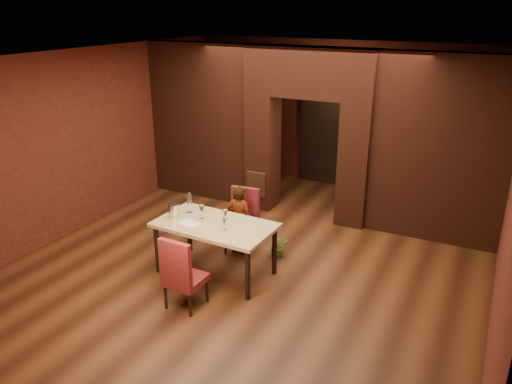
# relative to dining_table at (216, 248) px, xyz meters

# --- Properties ---
(floor) EXTENTS (8.00, 8.00, 0.00)m
(floor) POSITION_rel_dining_table_xyz_m (0.36, 0.81, -0.42)
(floor) COLOR #4D2713
(floor) RESTS_ON ground
(ceiling) EXTENTS (7.00, 8.00, 0.04)m
(ceiling) POSITION_rel_dining_table_xyz_m (0.36, 0.81, 2.78)
(ceiling) COLOR silver
(ceiling) RESTS_ON ground
(wall_back) EXTENTS (7.00, 0.04, 3.20)m
(wall_back) POSITION_rel_dining_table_xyz_m (0.36, 4.81, 1.18)
(wall_back) COLOR maroon
(wall_back) RESTS_ON ground
(wall_front) EXTENTS (7.00, 0.04, 3.20)m
(wall_front) POSITION_rel_dining_table_xyz_m (0.36, -3.19, 1.18)
(wall_front) COLOR maroon
(wall_front) RESTS_ON ground
(wall_left) EXTENTS (0.04, 8.00, 3.20)m
(wall_left) POSITION_rel_dining_table_xyz_m (-3.14, 0.81, 1.18)
(wall_left) COLOR maroon
(wall_left) RESTS_ON ground
(wall_right) EXTENTS (0.04, 8.00, 3.20)m
(wall_right) POSITION_rel_dining_table_xyz_m (3.86, 0.81, 1.18)
(wall_right) COLOR maroon
(wall_right) RESTS_ON ground
(pillar_left) EXTENTS (0.55, 0.55, 2.30)m
(pillar_left) POSITION_rel_dining_table_xyz_m (-0.59, 2.81, 0.73)
(pillar_left) COLOR maroon
(pillar_left) RESTS_ON ground
(pillar_right) EXTENTS (0.55, 0.55, 2.30)m
(pillar_right) POSITION_rel_dining_table_xyz_m (1.31, 2.81, 0.73)
(pillar_right) COLOR maroon
(pillar_right) RESTS_ON ground
(lintel) EXTENTS (2.45, 0.55, 0.90)m
(lintel) POSITION_rel_dining_table_xyz_m (0.36, 2.81, 2.33)
(lintel) COLOR maroon
(lintel) RESTS_ON ground
(wing_wall_left) EXTENTS (2.28, 0.35, 3.20)m
(wing_wall_left) POSITION_rel_dining_table_xyz_m (-2.00, 2.81, 1.18)
(wing_wall_left) COLOR maroon
(wing_wall_left) RESTS_ON ground
(wing_wall_right) EXTENTS (2.28, 0.35, 3.20)m
(wing_wall_right) POSITION_rel_dining_table_xyz_m (2.73, 2.81, 1.18)
(wing_wall_right) COLOR maroon
(wing_wall_right) RESTS_ON ground
(vent_panel) EXTENTS (0.40, 0.03, 0.50)m
(vent_panel) POSITION_rel_dining_table_xyz_m (-0.59, 2.52, 0.13)
(vent_panel) COLOR brown
(vent_panel) RESTS_ON ground
(rear_door) EXTENTS (0.90, 0.08, 2.10)m
(rear_door) POSITION_rel_dining_table_xyz_m (-0.04, 4.75, 0.63)
(rear_door) COLOR black
(rear_door) RESTS_ON ground
(rear_door_frame) EXTENTS (1.02, 0.04, 2.22)m
(rear_door_frame) POSITION_rel_dining_table_xyz_m (-0.04, 4.71, 0.63)
(rear_door_frame) COLOR black
(rear_door_frame) RESTS_ON ground
(dining_table) EXTENTS (1.81, 1.07, 0.83)m
(dining_table) POSITION_rel_dining_table_xyz_m (0.00, 0.00, 0.00)
(dining_table) COLOR tan
(dining_table) RESTS_ON ground
(chair_far) EXTENTS (0.54, 0.54, 1.07)m
(chair_far) POSITION_rel_dining_table_xyz_m (-0.00, 0.82, 0.12)
(chair_far) COLOR maroon
(chair_far) RESTS_ON ground
(chair_near) EXTENTS (0.50, 0.50, 1.06)m
(chair_near) POSITION_rel_dining_table_xyz_m (0.10, -0.95, 0.11)
(chair_near) COLOR maroon
(chair_near) RESTS_ON ground
(person_seated) EXTENTS (0.44, 0.30, 1.17)m
(person_seated) POSITION_rel_dining_table_xyz_m (-0.01, 0.77, 0.17)
(person_seated) COLOR beige
(person_seated) RESTS_ON ground
(wine_glass_a) EXTENTS (0.09, 0.09, 0.22)m
(wine_glass_a) POSITION_rel_dining_table_xyz_m (-0.27, 0.07, 0.52)
(wine_glass_a) COLOR silver
(wine_glass_a) RESTS_ON dining_table
(wine_glass_b) EXTENTS (0.07, 0.07, 0.18)m
(wine_glass_b) POSITION_rel_dining_table_xyz_m (0.09, 0.16, 0.51)
(wine_glass_b) COLOR white
(wine_glass_b) RESTS_ON dining_table
(wine_glass_c) EXTENTS (0.08, 0.08, 0.20)m
(wine_glass_c) POSITION_rel_dining_table_xyz_m (0.26, -0.13, 0.52)
(wine_glass_c) COLOR silver
(wine_glass_c) RESTS_ON dining_table
(tasting_sheet) EXTENTS (0.34, 0.28, 0.00)m
(tasting_sheet) POSITION_rel_dining_table_xyz_m (-0.34, -0.17, 0.42)
(tasting_sheet) COLOR silver
(tasting_sheet) RESTS_ON dining_table
(wine_bucket) EXTENTS (0.17, 0.17, 0.21)m
(wine_bucket) POSITION_rel_dining_table_xyz_m (-0.69, -0.06, 0.52)
(wine_bucket) COLOR silver
(wine_bucket) RESTS_ON dining_table
(water_bottle) EXTENTS (0.08, 0.08, 0.33)m
(water_bottle) POSITION_rel_dining_table_xyz_m (-0.58, 0.20, 0.58)
(water_bottle) COLOR white
(water_bottle) RESTS_ON dining_table
(potted_plant) EXTENTS (0.43, 0.41, 0.38)m
(potted_plant) POSITION_rel_dining_table_xyz_m (0.63, 0.92, -0.23)
(potted_plant) COLOR #386C26
(potted_plant) RESTS_ON ground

